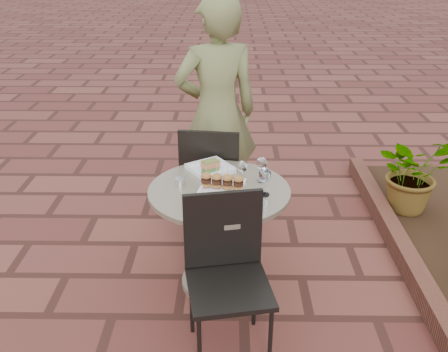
{
  "coord_description": "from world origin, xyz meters",
  "views": [
    {
      "loc": [
        0.33,
        -2.87,
        2.16
      ],
      "look_at": [
        0.29,
        -0.06,
        0.82
      ],
      "focal_mm": 40.0,
      "sensor_mm": 36.0,
      "label": 1
    }
  ],
  "objects_px": {
    "plate_sliders": "(222,184)",
    "plate_tuna": "(222,207)",
    "cafe_table": "(219,222)",
    "chair_near": "(226,262)",
    "chair_far": "(211,174)",
    "plate_salmon": "(210,168)",
    "diner": "(217,114)"
  },
  "relations": [
    {
      "from": "chair_near",
      "to": "plate_tuna",
      "type": "relative_size",
      "value": 3.82
    },
    {
      "from": "plate_salmon",
      "to": "plate_sliders",
      "type": "bearing_deg",
      "value": -73.91
    },
    {
      "from": "diner",
      "to": "plate_sliders",
      "type": "xyz_separation_m",
      "value": [
        0.06,
        -0.95,
        -0.14
      ]
    },
    {
      "from": "plate_salmon",
      "to": "plate_tuna",
      "type": "xyz_separation_m",
      "value": [
        0.09,
        -0.54,
        -0.01
      ]
    },
    {
      "from": "chair_far",
      "to": "chair_near",
      "type": "xyz_separation_m",
      "value": [
        0.13,
        -1.14,
        0.0
      ]
    },
    {
      "from": "chair_near",
      "to": "cafe_table",
      "type": "bearing_deg",
      "value": 84.8
    },
    {
      "from": "chair_near",
      "to": "plate_sliders",
      "type": "height_order",
      "value": "chair_near"
    },
    {
      "from": "diner",
      "to": "plate_tuna",
      "type": "height_order",
      "value": "diner"
    },
    {
      "from": "chair_far",
      "to": "diner",
      "type": "height_order",
      "value": "diner"
    },
    {
      "from": "cafe_table",
      "to": "chair_near",
      "type": "bearing_deg",
      "value": -84.71
    },
    {
      "from": "chair_near",
      "to": "plate_tuna",
      "type": "distance_m",
      "value": 0.34
    },
    {
      "from": "cafe_table",
      "to": "chair_far",
      "type": "bearing_deg",
      "value": 97.11
    },
    {
      "from": "plate_salmon",
      "to": "cafe_table",
      "type": "bearing_deg",
      "value": -76.59
    },
    {
      "from": "chair_near",
      "to": "plate_salmon",
      "type": "xyz_separation_m",
      "value": [
        -0.12,
        0.82,
        0.2
      ]
    },
    {
      "from": "cafe_table",
      "to": "plate_tuna",
      "type": "relative_size",
      "value": 3.7
    },
    {
      "from": "chair_near",
      "to": "plate_sliders",
      "type": "bearing_deg",
      "value": 82.91
    },
    {
      "from": "cafe_table",
      "to": "chair_far",
      "type": "relative_size",
      "value": 0.97
    },
    {
      "from": "cafe_table",
      "to": "chair_near",
      "type": "xyz_separation_m",
      "value": [
        0.05,
        -0.54,
        0.07
      ]
    },
    {
      "from": "plate_tuna",
      "to": "plate_salmon",
      "type": "bearing_deg",
      "value": 99.06
    },
    {
      "from": "chair_far",
      "to": "plate_salmon",
      "type": "bearing_deg",
      "value": 98.33
    },
    {
      "from": "chair_far",
      "to": "diner",
      "type": "bearing_deg",
      "value": -89.33
    },
    {
      "from": "plate_salmon",
      "to": "plate_sliders",
      "type": "xyz_separation_m",
      "value": [
        0.09,
        -0.29,
        0.02
      ]
    },
    {
      "from": "chair_far",
      "to": "plate_tuna",
      "type": "bearing_deg",
      "value": 103.0
    },
    {
      "from": "plate_sliders",
      "to": "plate_tuna",
      "type": "xyz_separation_m",
      "value": [
        0.0,
        -0.25,
        -0.03
      ]
    },
    {
      "from": "plate_sliders",
      "to": "diner",
      "type": "bearing_deg",
      "value": 93.53
    },
    {
      "from": "cafe_table",
      "to": "chair_far",
      "type": "height_order",
      "value": "chair_far"
    },
    {
      "from": "chair_far",
      "to": "plate_sliders",
      "type": "height_order",
      "value": "chair_far"
    },
    {
      "from": "chair_near",
      "to": "plate_tuna",
      "type": "xyz_separation_m",
      "value": [
        -0.03,
        0.27,
        0.19
      ]
    },
    {
      "from": "plate_sliders",
      "to": "plate_tuna",
      "type": "distance_m",
      "value": 0.25
    },
    {
      "from": "chair_near",
      "to": "diner",
      "type": "xyz_separation_m",
      "value": [
        -0.09,
        1.48,
        0.36
      ]
    },
    {
      "from": "plate_salmon",
      "to": "chair_near",
      "type": "bearing_deg",
      "value": -81.91
    },
    {
      "from": "chair_near",
      "to": "diner",
      "type": "bearing_deg",
      "value": 82.99
    }
  ]
}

